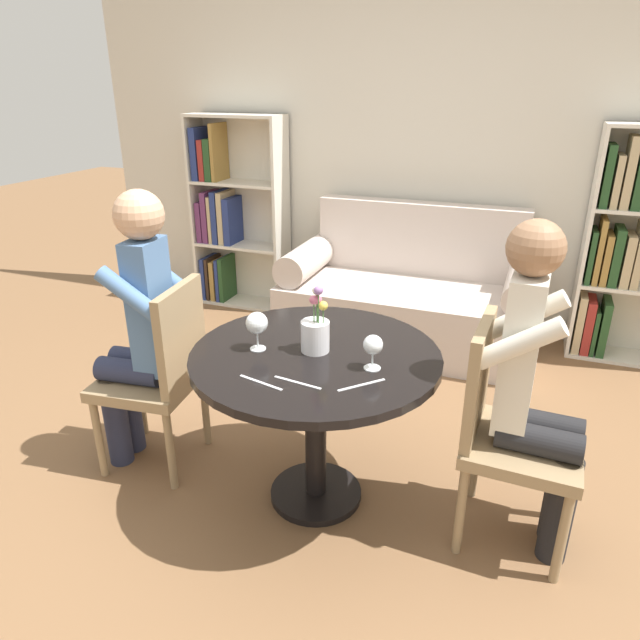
# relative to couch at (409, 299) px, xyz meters

# --- Properties ---
(ground_plane) EXTENTS (16.00, 16.00, 0.00)m
(ground_plane) POSITION_rel_couch_xyz_m (0.00, -1.76, -0.31)
(ground_plane) COLOR brown
(back_wall) EXTENTS (5.20, 0.05, 2.70)m
(back_wall) POSITION_rel_couch_xyz_m (0.00, 0.43, 1.04)
(back_wall) COLOR beige
(back_wall) RESTS_ON ground_plane
(round_table) EXTENTS (1.00, 1.00, 0.71)m
(round_table) POSITION_rel_couch_xyz_m (0.00, -1.76, 0.27)
(round_table) COLOR black
(round_table) RESTS_ON ground_plane
(couch) EXTENTS (1.67, 0.80, 0.92)m
(couch) POSITION_rel_couch_xyz_m (0.00, 0.00, 0.00)
(couch) COLOR beige
(couch) RESTS_ON ground_plane
(bookshelf_left) EXTENTS (0.74, 0.28, 1.47)m
(bookshelf_left) POSITION_rel_couch_xyz_m (-1.51, 0.27, 0.41)
(bookshelf_left) COLOR silver
(bookshelf_left) RESTS_ON ground_plane
(bookshelf_right) EXTENTS (0.74, 0.28, 1.47)m
(bookshelf_right) POSITION_rel_couch_xyz_m (1.32, 0.26, 0.43)
(bookshelf_right) COLOR silver
(bookshelf_right) RESTS_ON ground_plane
(chair_left) EXTENTS (0.46, 0.46, 0.90)m
(chair_left) POSITION_rel_couch_xyz_m (-0.74, -1.77, 0.18)
(chair_left) COLOR #937A56
(chair_left) RESTS_ON ground_plane
(chair_right) EXTENTS (0.44, 0.44, 0.90)m
(chair_right) POSITION_rel_couch_xyz_m (0.74, -1.69, 0.18)
(chair_right) COLOR #937A56
(chair_right) RESTS_ON ground_plane
(person_left) EXTENTS (0.44, 0.37, 1.30)m
(person_left) POSITION_rel_couch_xyz_m (-0.83, -1.78, 0.38)
(person_left) COLOR #282D47
(person_left) RESTS_ON ground_plane
(person_right) EXTENTS (0.43, 0.35, 1.29)m
(person_right) POSITION_rel_couch_xyz_m (0.83, -1.69, 0.36)
(person_right) COLOR black
(person_right) RESTS_ON ground_plane
(wine_glass_left) EXTENTS (0.09, 0.09, 0.16)m
(wine_glass_left) POSITION_rel_couch_xyz_m (-0.23, -1.81, 0.50)
(wine_glass_left) COLOR white
(wine_glass_left) RESTS_ON round_table
(wine_glass_right) EXTENTS (0.07, 0.07, 0.14)m
(wine_glass_right) POSITION_rel_couch_xyz_m (0.25, -1.81, 0.49)
(wine_glass_right) COLOR white
(wine_glass_right) RESTS_ON round_table
(flower_vase) EXTENTS (0.11, 0.11, 0.28)m
(flower_vase) POSITION_rel_couch_xyz_m (-0.01, -1.74, 0.48)
(flower_vase) COLOR silver
(flower_vase) RESTS_ON round_table
(knife_left_setting) EXTENTS (0.19, 0.05, 0.00)m
(knife_left_setting) POSITION_rel_couch_xyz_m (-0.09, -2.05, 0.40)
(knife_left_setting) COLOR silver
(knife_left_setting) RESTS_ON round_table
(fork_left_setting) EXTENTS (0.19, 0.04, 0.00)m
(fork_left_setting) POSITION_rel_couch_xyz_m (0.03, -2.01, 0.40)
(fork_left_setting) COLOR silver
(fork_left_setting) RESTS_ON round_table
(knife_right_setting) EXTENTS (0.14, 0.15, 0.00)m
(knife_right_setting) POSITION_rel_couch_xyz_m (0.25, -1.94, 0.40)
(knife_right_setting) COLOR silver
(knife_right_setting) RESTS_ON round_table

